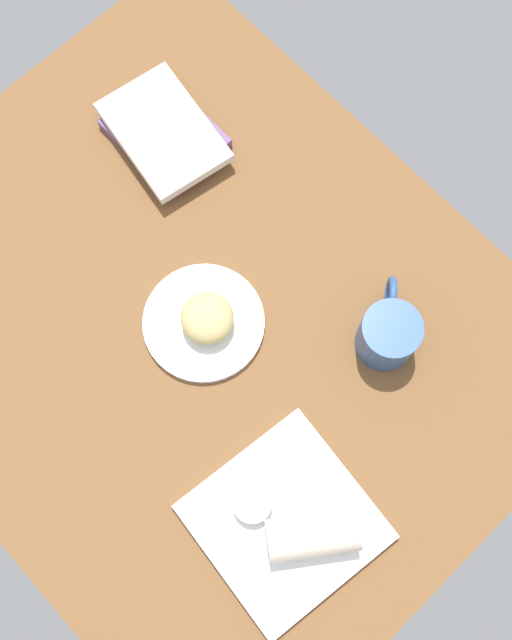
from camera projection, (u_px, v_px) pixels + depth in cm
name	position (u px, v px, depth cm)	size (l,w,h in cm)	color
dining_table	(199.00, 326.00, 131.65)	(110.00, 90.00, 4.00)	brown
round_plate	(204.00, 323.00, 128.97)	(19.69, 19.69, 1.40)	white
scone_pastry	(207.00, 318.00, 125.66)	(8.68, 8.46, 5.42)	tan
square_plate	(285.00, 521.00, 120.57)	(24.45, 24.45, 1.60)	white
sauce_cup	(252.00, 504.00, 119.20)	(5.87, 5.87, 2.44)	silver
breakfast_wrap	(313.00, 535.00, 116.24)	(6.27, 6.27, 13.43)	beige
book_stack	(164.00, 133.00, 136.46)	(23.51, 17.74, 4.15)	#6B4C7A
coffee_mug	(388.00, 333.00, 124.26)	(11.48, 12.44, 9.43)	#2D518C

